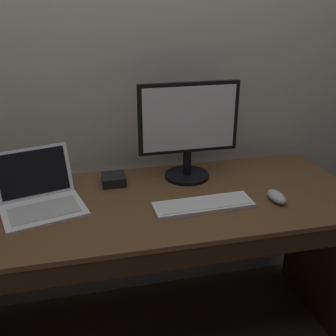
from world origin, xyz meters
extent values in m
cube|color=brown|center=(0.00, 0.00, 0.76)|extent=(1.81, 0.69, 0.02)
cube|color=#322113|center=(0.89, 0.00, 0.38)|extent=(0.03, 0.64, 0.75)
cube|color=#322113|center=(0.00, -0.33, 0.71)|extent=(1.74, 0.02, 0.08)
cube|color=white|center=(-0.42, 0.00, 0.78)|extent=(0.36, 0.30, 0.01)
cube|color=#ACACAC|center=(-0.41, -0.01, 0.79)|extent=(0.29, 0.21, 0.00)
cube|color=white|center=(-0.45, 0.15, 0.88)|extent=(0.32, 0.15, 0.20)
cube|color=black|center=(-0.45, 0.14, 0.89)|extent=(0.28, 0.13, 0.18)
cylinder|color=black|center=(0.23, 0.19, 0.78)|extent=(0.21, 0.21, 0.02)
cylinder|color=black|center=(0.23, 0.19, 0.85)|extent=(0.04, 0.04, 0.12)
cube|color=black|center=(0.23, 0.18, 1.07)|extent=(0.45, 0.02, 0.32)
cube|color=silver|center=(0.23, 0.17, 1.07)|extent=(0.42, 0.00, 0.29)
cube|color=white|center=(0.21, -0.10, 0.78)|extent=(0.41, 0.14, 0.02)
cube|color=silver|center=(0.21, -0.10, 0.79)|extent=(0.38, 0.12, 0.00)
ellipsoid|color=#B7B7BC|center=(0.52, -0.13, 0.80)|extent=(0.07, 0.12, 0.04)
cube|color=black|center=(-0.12, 0.19, 0.80)|extent=(0.11, 0.11, 0.04)
camera|label=1|loc=(-0.25, -1.48, 1.58)|focal=43.23mm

